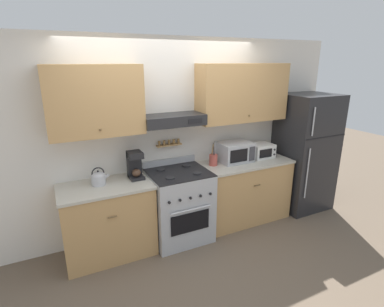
% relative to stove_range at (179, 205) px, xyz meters
% --- Properties ---
extents(ground_plane, '(16.00, 16.00, 0.00)m').
position_rel_stove_range_xyz_m(ground_plane, '(0.00, -0.27, -0.47)').
color(ground_plane, brown).
extents(wall_back, '(5.20, 0.46, 2.55)m').
position_rel_stove_range_xyz_m(wall_back, '(0.07, 0.30, 1.01)').
color(wall_back, silver).
rests_on(wall_back, ground_plane).
extents(counter_left, '(1.05, 0.62, 0.89)m').
position_rel_stove_range_xyz_m(counter_left, '(-0.90, 0.04, -0.02)').
color(counter_left, tan).
rests_on(counter_left, ground_plane).
extents(counter_right, '(1.33, 0.62, 0.89)m').
position_rel_stove_range_xyz_m(counter_right, '(1.04, 0.04, -0.02)').
color(counter_right, tan).
rests_on(counter_right, ground_plane).
extents(stove_range, '(0.75, 0.70, 1.01)m').
position_rel_stove_range_xyz_m(stove_range, '(0.00, 0.00, 0.00)').
color(stove_range, '#ADAFB5').
rests_on(stove_range, ground_plane).
extents(refrigerator, '(0.78, 0.71, 1.79)m').
position_rel_stove_range_xyz_m(refrigerator, '(2.13, -0.01, 0.43)').
color(refrigerator, '#232326').
rests_on(refrigerator, ground_plane).
extents(tea_kettle, '(0.21, 0.16, 0.21)m').
position_rel_stove_range_xyz_m(tea_kettle, '(-0.95, 0.10, 0.51)').
color(tea_kettle, '#B7B7BC').
rests_on(tea_kettle, counter_left).
extents(coffee_maker, '(0.17, 0.21, 0.33)m').
position_rel_stove_range_xyz_m(coffee_maker, '(-0.52, 0.13, 0.60)').
color(coffee_maker, black).
rests_on(coffee_maker, counter_left).
extents(microwave, '(0.45, 0.36, 0.28)m').
position_rel_stove_range_xyz_m(microwave, '(0.92, 0.11, 0.57)').
color(microwave, '#ADAFB5').
rests_on(microwave, counter_right).
extents(utensil_crock, '(0.11, 0.11, 0.31)m').
position_rel_stove_range_xyz_m(utensil_crock, '(0.56, 0.10, 0.51)').
color(utensil_crock, '#B24C42').
rests_on(utensil_crock, counter_right).
extents(toaster_oven, '(0.33, 0.28, 0.20)m').
position_rel_stove_range_xyz_m(toaster_oven, '(1.36, 0.10, 0.53)').
color(toaster_oven, white).
rests_on(toaster_oven, counter_right).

